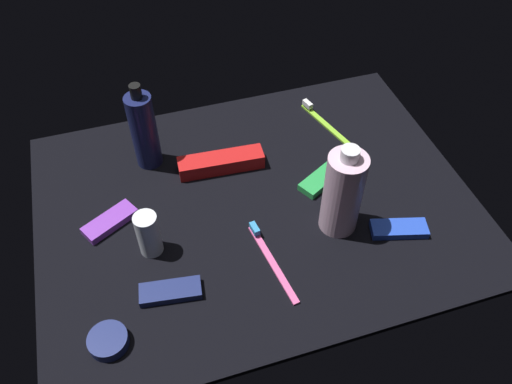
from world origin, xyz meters
TOP-DOWN VIEW (x-y plane):
  - ground_plane at (0.00, 0.00)cm, footprint 84.00×64.00cm
  - lotion_bottle at (-17.87, 17.60)cm, footprint 5.29×5.29cm
  - bodywash_bottle at (13.05, -9.72)cm, footprint 7.05×7.05cm
  - deodorant_stick at (-21.38, -5.14)cm, footprint 4.15×4.15cm
  - toothbrush_pink at (-1.65, -13.59)cm, footprint 3.70×17.99cm
  - toothbrush_lime at (21.72, 17.65)cm, footprint 6.17×17.62cm
  - toothpaste_box_red at (-4.06, 11.15)cm, footprint 17.85×5.56cm
  - snack_bar_purple at (-27.90, 3.04)cm, footprint 11.05×8.48cm
  - snack_bar_blue at (23.25, -14.82)cm, footprint 11.09×6.59cm
  - snack_bar_navy at (-19.91, -15.28)cm, footprint 10.85×5.40cm
  - snack_bar_green at (14.40, 1.38)cm, footprint 11.05×8.47cm
  - cream_tin_left at (-30.96, -21.30)cm, footprint 6.34×6.34cm

SIDE VIEW (x-z plane):
  - ground_plane at x=0.00cm, z-range -1.20..0.00cm
  - toothbrush_pink at x=-1.65cm, z-range -0.44..1.66cm
  - toothbrush_lime at x=21.72cm, z-range -0.44..1.66cm
  - snack_bar_purple at x=-27.90cm, z-range 0.00..1.50cm
  - snack_bar_blue at x=23.25cm, z-range 0.00..1.50cm
  - snack_bar_navy at x=-19.91cm, z-range 0.00..1.50cm
  - snack_bar_green at x=14.40cm, z-range 0.00..1.50cm
  - cream_tin_left at x=-30.96cm, z-range 0.00..2.00cm
  - toothpaste_box_red at x=-4.06cm, z-range 0.00..3.20cm
  - deodorant_stick at x=-21.38cm, z-range 0.00..9.13cm
  - lotion_bottle at x=-17.87cm, z-range -1.13..18.36cm
  - bodywash_bottle at x=13.05cm, z-range -0.85..18.49cm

